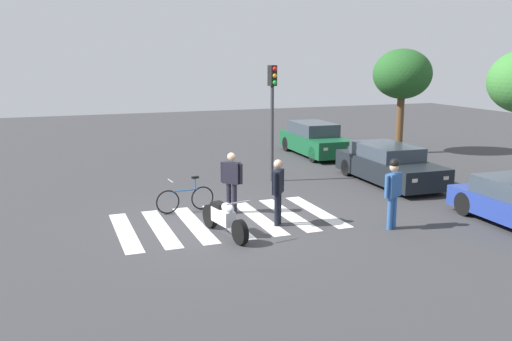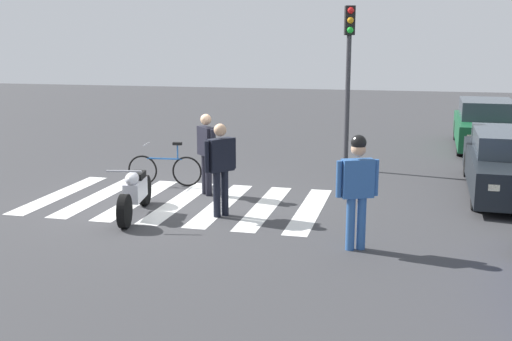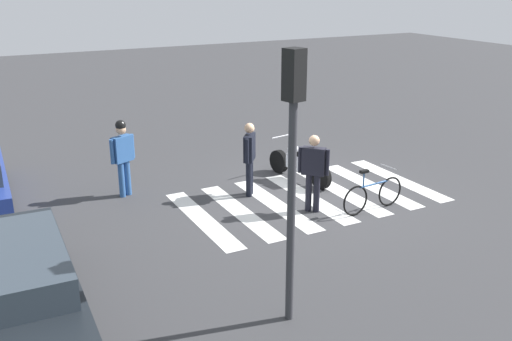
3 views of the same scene
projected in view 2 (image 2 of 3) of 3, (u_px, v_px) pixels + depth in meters
The scene contains 10 objects.
ground_plane at pixel (179, 202), 12.84m from camera, with size 60.00×60.00×0.00m, color #38383A.
police_motorcycle at pixel (135, 192), 11.76m from camera, with size 2.16×0.71×1.02m.
leaning_bicycle at pixel (165, 169), 14.19m from camera, with size 0.46×1.72×1.00m.
officer_on_foot at pixel (206, 149), 13.22m from camera, with size 0.52×0.50×1.73m.
officer_by_motorcycle at pixel (221, 164), 11.59m from camera, with size 0.57×0.46×1.75m.
pedestrian_bystander at pixel (357, 184), 9.71m from camera, with size 0.39×0.63×1.84m.
crosswalk_stripes at pixel (179, 202), 12.83m from camera, with size 3.42×5.85×0.01m.
car_green_compact at pixel (485, 126), 19.02m from camera, with size 4.46×1.84×1.46m.
car_black_suv at pixel (512, 164), 13.43m from camera, with size 4.72×1.93×1.33m.
traffic_light_pole at pixel (349, 61), 15.46m from camera, with size 0.35×0.29×4.06m.
Camera 2 is at (11.70, 4.48, 3.26)m, focal length 44.03 mm.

